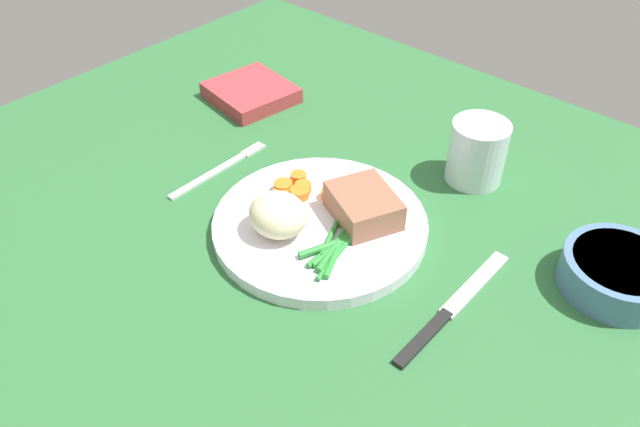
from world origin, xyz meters
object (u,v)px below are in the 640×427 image
object	(u,v)px
dinner_plate	(320,225)
knife	(451,309)
meat_portion	(365,205)
napkin	(251,93)
salad_bowl	(618,272)
water_glass	(476,155)
fork	(218,170)

from	to	relation	value
dinner_plate	knife	xyz separation A→B (cm)	(18.90, -0.29, -0.60)
meat_portion	napkin	bearing A→B (deg)	159.62
meat_portion	salad_bowl	distance (cm)	28.73
meat_portion	salad_bowl	world-z (taller)	meat_portion
water_glass	napkin	world-z (taller)	water_glass
salad_bowl	napkin	distance (cm)	59.49
salad_bowl	napkin	size ratio (longest dim) A/B	0.99
water_glass	salad_bowl	distance (cm)	23.14
meat_portion	water_glass	xyz separation A→B (cm)	(4.80, 17.41, 0.30)
water_glass	napkin	distance (cm)	37.92
meat_portion	salad_bowl	bearing A→B (deg)	21.10
salad_bowl	fork	bearing A→B (deg)	-163.21
dinner_plate	meat_portion	xyz separation A→B (cm)	(3.50, 4.08, 2.56)
dinner_plate	meat_portion	bearing A→B (deg)	49.40
knife	salad_bowl	size ratio (longest dim) A/B	1.69
knife	dinner_plate	bearing A→B (deg)	176.88
dinner_plate	salad_bowl	distance (cm)	33.57
dinner_plate	napkin	xyz separation A→B (cm)	(-29.17, 16.22, 0.37)
salad_bowl	water_glass	bearing A→B (deg)	162.15
meat_portion	dinner_plate	bearing A→B (deg)	-130.60
knife	napkin	distance (cm)	50.83
water_glass	salad_bowl	size ratio (longest dim) A/B	0.69
dinner_plate	water_glass	distance (cm)	23.22
water_glass	salad_bowl	xyz separation A→B (cm)	(21.99, -7.08, -1.38)
napkin	dinner_plate	bearing A→B (deg)	-29.08
fork	knife	bearing A→B (deg)	-2.93
fork	napkin	xyz separation A→B (cm)	(-10.82, 16.47, 0.97)
meat_portion	napkin	size ratio (longest dim) A/B	0.69
knife	water_glass	xyz separation A→B (cm)	(-10.60, 21.78, 3.45)
fork	salad_bowl	distance (cm)	50.84
water_glass	meat_portion	bearing A→B (deg)	-105.41
meat_portion	napkin	world-z (taller)	meat_portion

